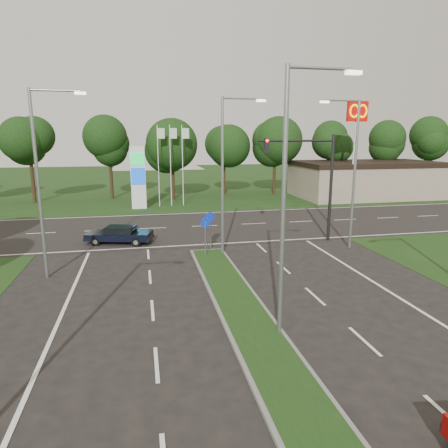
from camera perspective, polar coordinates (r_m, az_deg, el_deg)
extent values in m
cube|color=#173210|center=(61.69, -8.24, 5.80)|extent=(160.00, 50.00, 0.02)
cube|color=black|center=(31.18, -4.60, -0.38)|extent=(160.00, 12.00, 0.02)
cube|color=slate|center=(12.78, 7.46, -19.69)|extent=(2.00, 26.00, 0.12)
cube|color=gray|center=(49.65, 19.65, 6.00)|extent=(16.00, 9.00, 4.00)
cylinder|color=gray|center=(13.21, 8.45, 2.10)|extent=(0.16, 0.16, 9.00)
cylinder|color=gray|center=(13.60, 13.73, 20.81)|extent=(2.20, 0.10, 0.10)
cube|color=#FFF2CC|center=(14.07, 18.02, 19.86)|extent=(0.50, 0.22, 0.12)
cylinder|color=gray|center=(22.77, -0.23, 6.46)|extent=(0.16, 0.16, 9.00)
cylinder|color=gray|center=(23.00, 2.57, 17.48)|extent=(2.20, 0.10, 0.10)
cube|color=#FFF2CC|center=(23.28, 5.32, 17.13)|extent=(0.50, 0.22, 0.12)
cylinder|color=gray|center=(20.89, -24.98, 4.79)|extent=(0.16, 0.16, 9.00)
cylinder|color=gray|center=(20.64, -23.02, 17.16)|extent=(2.20, 0.10, 0.10)
cube|color=#FFF2CC|center=(20.47, -19.84, 17.17)|extent=(0.50, 0.22, 0.12)
cylinder|color=gray|center=(25.69, 18.12, 6.51)|extent=(0.16, 0.16, 9.00)
cylinder|color=gray|center=(25.14, 16.54, 16.56)|extent=(2.20, 0.10, 0.10)
cube|color=#FFF2CC|center=(24.65, 14.17, 16.55)|extent=(0.50, 0.22, 0.12)
cylinder|color=black|center=(27.31, 15.00, 4.90)|extent=(0.20, 0.20, 7.00)
cylinder|color=black|center=(26.08, 10.36, 11.62)|extent=(5.00, 0.14, 0.14)
cube|color=black|center=(25.41, 6.07, 11.06)|extent=(0.28, 0.28, 0.90)
sphere|color=#FF190C|center=(25.23, 6.21, 11.73)|extent=(0.20, 0.20, 0.20)
cylinder|color=gray|center=(22.70, -2.70, -2.31)|extent=(0.06, 0.06, 2.20)
cylinder|color=#0C26A5|center=(22.47, -2.72, 0.16)|extent=(0.56, 0.04, 0.56)
cylinder|color=gray|center=(23.70, -2.36, -1.67)|extent=(0.06, 0.06, 2.20)
cylinder|color=#0C26A5|center=(23.48, -2.38, 0.70)|extent=(0.56, 0.04, 0.56)
cylinder|color=gray|center=(24.42, -1.94, -1.25)|extent=(0.06, 0.06, 2.20)
cylinder|color=#0C26A5|center=(24.21, -1.95, 1.05)|extent=(0.56, 0.04, 0.56)
cube|color=silver|center=(39.39, -12.16, 6.44)|extent=(1.40, 0.30, 6.00)
cube|color=#0CA53F|center=(39.08, -12.28, 9.04)|extent=(1.30, 0.08, 1.20)
cube|color=#0C3FBF|center=(39.19, -12.17, 6.71)|extent=(1.30, 0.08, 1.60)
cylinder|color=silver|center=(40.34, -9.35, 8.11)|extent=(0.08, 0.08, 8.00)
cube|color=#B2D8B2|center=(40.26, -9.00, 12.67)|extent=(0.70, 0.02, 1.00)
cylinder|color=silver|center=(40.41, -7.64, 8.17)|extent=(0.08, 0.08, 8.00)
cube|color=#B2D8B2|center=(40.34, -7.26, 12.72)|extent=(0.70, 0.02, 1.00)
cylinder|color=silver|center=(40.51, -5.93, 8.22)|extent=(0.08, 0.08, 8.00)
cube|color=#B2D8B2|center=(40.45, -5.52, 12.76)|extent=(0.70, 0.02, 1.00)
cylinder|color=silver|center=(43.98, 18.12, 9.31)|extent=(0.30, 0.30, 10.00)
cube|color=#BF0C07|center=(44.02, 18.51, 15.03)|extent=(2.20, 0.35, 2.00)
torus|color=#FFC600|center=(43.61, 18.13, 15.09)|extent=(1.06, 0.16, 1.06)
torus|color=#FFC600|center=(44.05, 19.19, 14.98)|extent=(1.06, 0.16, 1.06)
cylinder|color=black|center=(46.58, -7.14, 6.49)|extent=(0.36, 0.36, 4.40)
sphere|color=black|center=(46.35, -7.28, 11.78)|extent=(6.00, 6.00, 6.00)
sphere|color=black|center=(46.18, -6.91, 13.03)|extent=(4.80, 4.80, 4.80)
cube|color=black|center=(26.99, -14.72, -1.62)|extent=(4.42, 2.72, 0.42)
cube|color=black|center=(26.87, -14.60, -0.79)|extent=(2.13, 1.86, 0.39)
cube|color=black|center=(26.83, -14.62, -0.38)|extent=(1.79, 1.69, 0.04)
cylinder|color=black|center=(26.80, -17.88, -2.41)|extent=(0.61, 0.33, 0.58)
cylinder|color=black|center=(28.18, -16.76, -1.64)|extent=(0.61, 0.33, 0.58)
cylinder|color=black|center=(25.95, -12.44, -2.57)|extent=(0.61, 0.33, 0.58)
cylinder|color=black|center=(27.38, -11.57, -1.76)|extent=(0.61, 0.33, 0.58)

